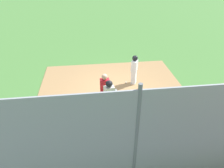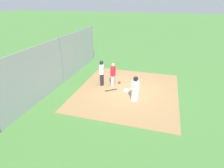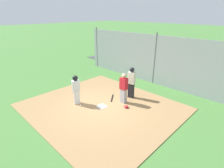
{
  "view_description": "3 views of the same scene",
  "coord_description": "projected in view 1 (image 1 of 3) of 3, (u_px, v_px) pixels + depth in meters",
  "views": [
    {
      "loc": [
        -1.05,
        -8.31,
        5.59
      ],
      "look_at": [
        -0.07,
        -0.3,
        0.66
      ],
      "focal_mm": 32.83,
      "sensor_mm": 36.0,
      "label": 1
    },
    {
      "loc": [
        10.65,
        2.04,
        5.58
      ],
      "look_at": [
        0.5,
        -0.91,
        0.61
      ],
      "focal_mm": 29.57,
      "sensor_mm": 36.0,
      "label": 2
    },
    {
      "loc": [
        -5.92,
        5.31,
        4.51
      ],
      "look_at": [
        0.21,
        -0.96,
        0.94
      ],
      "focal_mm": 28.39,
      "sensor_mm": 36.0,
      "label": 3
    }
  ],
  "objects": [
    {
      "name": "runner",
      "position": [
        134.0,
        68.0,
        10.28
      ],
      "size": [
        0.41,
        0.46,
        1.56
      ],
      "rotation": [
        0.0,
        0.0,
        2.64
      ],
      "color": "silver",
      "rests_on": "dirt_infield"
    },
    {
      "name": "baseball_bat",
      "position": [
        122.0,
        103.0,
        9.18
      ],
      "size": [
        0.57,
        0.71,
        0.06
      ],
      "primitive_type": "cylinder",
      "rotation": [
        0.0,
        1.57,
        2.23
      ],
      "color": "black",
      "rests_on": "dirt_infield"
    },
    {
      "name": "backstop_fence",
      "position": [
        136.0,
        142.0,
        5.22
      ],
      "size": [
        12.0,
        0.1,
        3.35
      ],
      "color": "#93999E",
      "rests_on": "ground_plane"
    },
    {
      "name": "umpire",
      "position": [
        109.0,
        99.0,
        7.92
      ],
      "size": [
        0.42,
        0.33,
        1.76
      ],
      "rotation": [
        0.0,
        0.0,
        1.77
      ],
      "color": "black",
      "rests_on": "dirt_infield"
    },
    {
      "name": "ground_plane",
      "position": [
        113.0,
        92.0,
        10.06
      ],
      "size": [
        140.0,
        140.0,
        0.0
      ],
      "primitive_type": "plane",
      "color": "#477A38"
    },
    {
      "name": "baseball",
      "position": [
        126.0,
        82.0,
        10.73
      ],
      "size": [
        0.07,
        0.07,
        0.07
      ],
      "primitive_type": "sphere",
      "color": "white",
      "rests_on": "dirt_infield"
    },
    {
      "name": "dirt_infield",
      "position": [
        113.0,
        92.0,
        10.05
      ],
      "size": [
        7.2,
        6.4,
        0.03
      ],
      "primitive_type": "cube",
      "color": "#9E774C",
      "rests_on": "ground_plane"
    },
    {
      "name": "catcher",
      "position": [
        105.0,
        90.0,
        8.6
      ],
      "size": [
        0.38,
        0.26,
        1.63
      ],
      "rotation": [
        0.0,
        0.0,
        1.58
      ],
      "color": "#9E9EA3",
      "rests_on": "dirt_infield"
    },
    {
      "name": "catcher_mask",
      "position": [
        94.0,
        102.0,
        9.24
      ],
      "size": [
        0.24,
        0.2,
        0.12
      ],
      "primitive_type": "ellipsoid",
      "color": "#B21923",
      "rests_on": "dirt_infield"
    },
    {
      "name": "home_plate",
      "position": [
        113.0,
        92.0,
        10.04
      ],
      "size": [
        0.5,
        0.5,
        0.02
      ],
      "primitive_type": "cube",
      "rotation": [
        0.0,
        0.0,
        -0.14
      ],
      "color": "white",
      "rests_on": "dirt_infield"
    }
  ]
}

